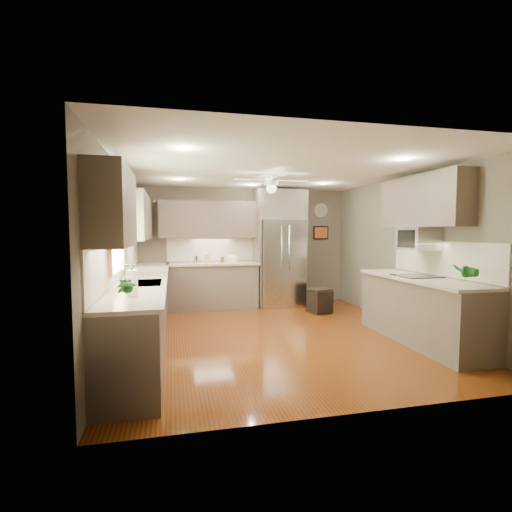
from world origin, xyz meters
name	(u,v)px	position (x,y,z in m)	size (l,w,h in m)	color
floor	(276,335)	(0.00, 0.00, 0.00)	(5.00, 5.00, 0.00)	#53220B
ceiling	(277,170)	(0.00, 0.00, 2.50)	(5.00, 5.00, 0.00)	white
wall_back	(245,247)	(0.00, 2.50, 1.25)	(4.50, 4.50, 0.00)	#5E5648
wall_front	(357,272)	(0.00, -2.50, 1.25)	(4.50, 4.50, 0.00)	#5E5648
wall_left	(119,256)	(-2.25, 0.00, 1.25)	(5.00, 5.00, 0.00)	#5E5648
wall_right	(408,252)	(2.25, 0.00, 1.25)	(5.00, 5.00, 0.00)	#5E5648
canister_b	(196,259)	(-1.07, 2.23, 1.01)	(0.10, 0.10, 0.15)	silver
canister_c	(207,258)	(-0.85, 2.20, 1.03)	(0.10, 0.10, 0.16)	#BFA78F
canister_d	(222,260)	(-0.53, 2.19, 1.00)	(0.08, 0.08, 0.12)	#983510
soap_bottle	(134,272)	(-2.06, -0.06, 1.03)	(0.08, 0.09, 0.18)	white
potted_plant_left	(125,286)	(-1.95, -1.89, 1.10)	(0.17, 0.12, 0.32)	#1C621F
potted_plant_right	(464,271)	(1.90, -1.58, 1.11)	(0.19, 0.15, 0.34)	#1C621F
bowl	(233,261)	(-0.31, 2.23, 0.97)	(0.24, 0.24, 0.06)	#BFA78F
left_run	(144,308)	(-1.95, 0.15, 0.48)	(0.65, 4.70, 1.45)	brown
back_run	(213,285)	(-0.72, 2.20, 0.48)	(1.85, 0.65, 1.45)	brown
uppers	(221,214)	(-0.74, 0.71, 1.87)	(4.50, 4.70, 0.95)	brown
window	(116,235)	(-2.22, -0.50, 1.55)	(0.05, 1.12, 0.92)	#BFF2B2
sink	(141,285)	(-1.93, -0.50, 0.91)	(0.50, 0.70, 0.32)	silver
refrigerator	(280,250)	(0.70, 2.16, 1.19)	(1.06, 0.75, 2.45)	silver
right_run	(421,309)	(1.93, -0.80, 0.48)	(0.70, 2.20, 1.45)	brown
microwave	(418,239)	(2.03, -0.55, 1.48)	(0.43, 0.55, 0.34)	silver
ceiling_fan	(271,184)	(0.00, 0.30, 2.33)	(1.18, 1.18, 0.32)	white
recessed_lights	(267,174)	(-0.04, 0.40, 2.49)	(2.84, 3.14, 0.01)	white
wall_clock	(321,210)	(1.75, 2.48, 2.05)	(0.30, 0.03, 0.30)	white
framed_print	(321,233)	(1.75, 2.48, 1.55)	(0.36, 0.03, 0.30)	black
stool	(320,301)	(1.25, 1.30, 0.24)	(0.45, 0.45, 0.46)	black
paper_towel	(132,283)	(-1.93, -1.52, 1.08)	(0.11, 0.11, 0.27)	white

